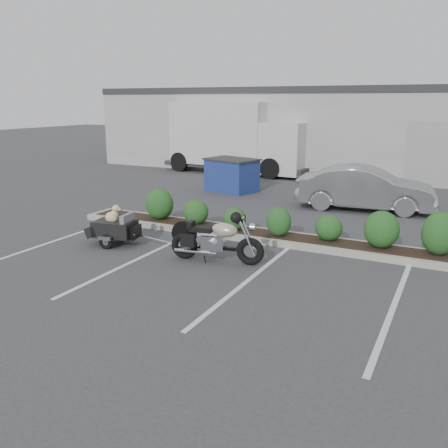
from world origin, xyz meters
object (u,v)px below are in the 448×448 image
at_px(sedan, 365,188).
at_px(delivery_truck, 239,139).
at_px(motorcycle, 216,240).
at_px(pet_trailer, 115,228).
at_px(dumpster, 232,175).

xyz_separation_m(sedan, delivery_truck, (-7.09, 5.59, 0.90)).
bearing_deg(motorcycle, sedan, 63.96).
bearing_deg(motorcycle, pet_trailer, 169.41).
height_order(sedan, delivery_truck, delivery_truck).
bearing_deg(pet_trailer, delivery_truck, 91.05).
xyz_separation_m(motorcycle, delivery_truck, (-5.22, 12.20, 1.11)).
bearing_deg(pet_trailer, motorcycle, -10.59).
height_order(motorcycle, pet_trailer, motorcycle).
bearing_deg(pet_trailer, dumpster, 83.84).
distance_m(sedan, dumpster, 5.28).
relative_size(motorcycle, delivery_truck, 0.28).
distance_m(motorcycle, delivery_truck, 13.31).
distance_m(motorcycle, dumpster, 8.28).
height_order(motorcycle, dumpster, dumpster).
bearing_deg(delivery_truck, motorcycle, -63.98).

